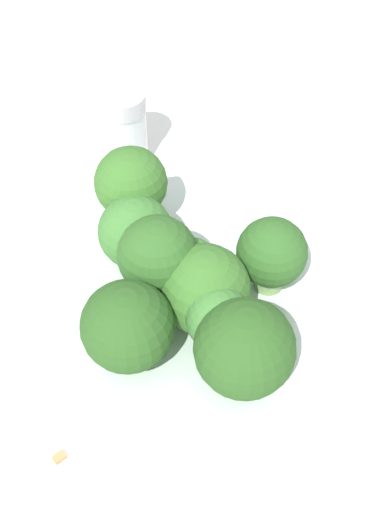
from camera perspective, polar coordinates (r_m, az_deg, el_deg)
ground_plane at (r=0.48m, az=-0.00°, el=-5.37°), size 3.00×3.00×0.00m
bowl at (r=0.47m, az=-0.00°, el=-4.07°), size 0.22×0.22×0.04m
broccoli_floret_0 at (r=0.44m, az=6.39°, el=0.15°), size 0.04×0.04×0.05m
broccoli_floret_1 at (r=0.40m, az=1.56°, el=-5.30°), size 0.04×0.04×0.05m
broccoli_floret_2 at (r=0.42m, az=1.22°, el=-2.64°), size 0.05×0.05×0.06m
broccoli_floret_3 at (r=0.42m, az=-2.59°, el=-0.50°), size 0.05×0.05×0.06m
broccoli_floret_4 at (r=0.44m, az=0.42°, el=-0.45°), size 0.03×0.03×0.04m
broccoli_floret_5 at (r=0.40m, az=-5.18°, el=-5.67°), size 0.05×0.05×0.06m
broccoli_floret_6 at (r=0.47m, az=-4.90°, el=5.74°), size 0.05×0.05×0.06m
broccoli_floret_7 at (r=0.39m, az=4.22°, el=-7.46°), size 0.06×0.06×0.06m
broccoli_floret_8 at (r=0.45m, az=-4.53°, el=1.83°), size 0.05×0.05×0.05m
pepper_shaker at (r=0.58m, az=-5.74°, el=10.04°), size 0.04×0.04×0.07m
almond_crumb_1 at (r=0.44m, az=-10.61°, el=-15.45°), size 0.01×0.01×0.01m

